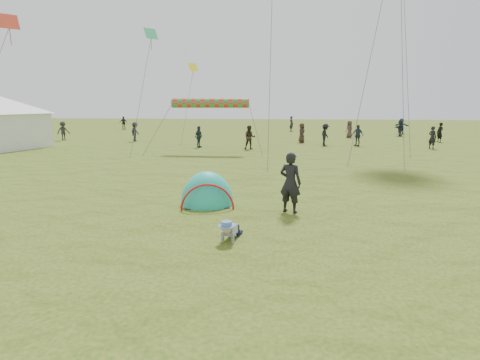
# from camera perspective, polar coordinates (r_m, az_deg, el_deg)

# --- Properties ---
(ground) EXTENTS (140.00, 140.00, 0.00)m
(ground) POSITION_cam_1_polar(r_m,az_deg,el_deg) (9.35, -4.91, -9.11)
(ground) COLOR #284711
(crawling_toddler) EXTENTS (0.67, 0.84, 0.56)m
(crawling_toddler) POSITION_cam_1_polar(r_m,az_deg,el_deg) (9.22, -1.58, -7.53)
(crawling_toddler) COLOR black
(crawling_toddler) RESTS_ON ground
(popup_tent) EXTENTS (1.99, 1.75, 2.25)m
(popup_tent) POSITION_cam_1_polar(r_m,az_deg,el_deg) (12.48, -5.01, -3.76)
(popup_tent) COLOR teal
(popup_tent) RESTS_ON ground
(standing_adult) EXTENTS (0.80, 0.68, 1.87)m
(standing_adult) POSITION_cam_1_polar(r_m,az_deg,el_deg) (11.46, 7.68, -0.41)
(standing_adult) COLOR black
(standing_adult) RESTS_ON ground
(crowd_person_0) EXTENTS (0.67, 0.77, 1.77)m
(crowd_person_0) POSITION_cam_1_polar(r_m,az_deg,el_deg) (45.09, 7.84, 8.49)
(crowd_person_0) COLOR #24252D
(crowd_person_0) RESTS_ON ground
(crowd_person_2) EXTENTS (0.68, 1.03, 1.62)m
(crowd_person_2) POSITION_cam_1_polar(r_m,az_deg,el_deg) (28.46, -6.31, 6.57)
(crowd_person_2) COLOR #293547
(crowd_person_2) RESTS_ON ground
(crowd_person_3) EXTENTS (0.73, 1.14, 1.67)m
(crowd_person_3) POSITION_cam_1_polar(r_m,az_deg,el_deg) (34.07, -15.68, 7.08)
(crowd_person_3) COLOR #23212A
(crowd_person_3) RESTS_ON ground
(crowd_person_4) EXTENTS (0.66, 0.88, 1.64)m
(crowd_person_4) POSITION_cam_1_polar(r_m,az_deg,el_deg) (32.29, 9.38, 7.10)
(crowd_person_4) COLOR #32221E
(crowd_person_4) RESTS_ON ground
(crowd_person_5) EXTENTS (1.57, 1.32, 1.69)m
(crowd_person_5) POSITION_cam_1_polar(r_m,az_deg,el_deg) (44.28, 23.39, 7.54)
(crowd_person_5) COLOR #233243
(crowd_person_5) RESTS_ON ground
(crowd_person_6) EXTENTS (0.66, 0.72, 1.65)m
(crowd_person_6) POSITION_cam_1_polar(r_m,az_deg,el_deg) (30.92, 27.26, 5.78)
(crowd_person_6) COLOR black
(crowd_person_6) RESTS_ON ground
(crowd_person_7) EXTENTS (1.03, 0.95, 1.71)m
(crowd_person_7) POSITION_cam_1_polar(r_m,az_deg,el_deg) (36.33, -28.81, 6.37)
(crowd_person_7) COLOR #362F27
(crowd_person_7) RESTS_ON ground
(crowd_person_8) EXTENTS (1.00, 0.91, 1.64)m
(crowd_person_8) POSITION_cam_1_polar(r_m,az_deg,el_deg) (50.03, -17.33, 8.31)
(crowd_person_8) COLOR #202532
(crowd_person_8) RESTS_ON ground
(crowd_person_9) EXTENTS (1.18, 1.23, 1.68)m
(crowd_person_9) POSITION_cam_1_polar(r_m,az_deg,el_deg) (37.38, -25.33, 6.78)
(crowd_person_9) COLOR #252528
(crowd_person_9) RESTS_ON ground
(crowd_person_10) EXTENTS (0.84, 0.95, 1.62)m
(crowd_person_10) POSITION_cam_1_polar(r_m,az_deg,el_deg) (37.97, 16.34, 7.44)
(crowd_person_10) COLOR #453432
(crowd_person_10) RESTS_ON ground
(crowd_person_11) EXTENTS (1.39, 1.49, 1.67)m
(crowd_person_11) POSITION_cam_1_polar(r_m,az_deg,el_deg) (41.22, 23.21, 7.30)
(crowd_person_11) COLOR #222A3F
(crowd_person_11) RESTS_ON ground
(crowd_person_12) EXTENTS (0.59, 0.71, 1.67)m
(crowd_person_12) POSITION_cam_1_polar(r_m,az_deg,el_deg) (36.38, 28.16, 6.41)
(crowd_person_12) COLOR black
(crowd_person_12) RESTS_ON ground
(crowd_person_13) EXTENTS (0.92, 0.76, 1.72)m
(crowd_person_13) POSITION_cam_1_polar(r_m,az_deg,el_deg) (27.17, 1.50, 6.50)
(crowd_person_13) COLOR #31281F
(crowd_person_13) RESTS_ON ground
(crowd_person_14) EXTENTS (0.99, 0.95, 1.66)m
(crowd_person_14) POSITION_cam_1_polar(r_m,az_deg,el_deg) (30.74, 17.47, 6.51)
(crowd_person_14) COLOR #293444
(crowd_person_14) RESTS_ON ground
(crowd_person_15) EXTENTS (1.04, 1.27, 1.71)m
(crowd_person_15) POSITION_cam_1_polar(r_m,az_deg,el_deg) (30.35, 12.86, 6.75)
(crowd_person_15) COLOR black
(crowd_person_15) RESTS_ON ground
(rainbow_tube_kite) EXTENTS (5.12, 0.64, 0.64)m
(rainbow_tube_kite) POSITION_cam_1_polar(r_m,az_deg,el_deg) (25.32, -4.55, 11.63)
(rainbow_tube_kite) COLOR red
(diamond_kite_3) EXTENTS (0.95, 0.95, 0.77)m
(diamond_kite_3) POSITION_cam_1_polar(r_m,az_deg,el_deg) (28.87, -13.42, 20.89)
(diamond_kite_3) COLOR #32B56D
(diamond_kite_7) EXTENTS (1.07, 1.07, 0.87)m
(diamond_kite_7) POSITION_cam_1_polar(r_m,az_deg,el_deg) (26.37, -31.79, 19.86)
(diamond_kite_7) COLOR red
(diamond_kite_8) EXTENTS (0.86, 0.86, 0.70)m
(diamond_kite_8) POSITION_cam_1_polar(r_m,az_deg,el_deg) (34.53, -7.17, 16.70)
(diamond_kite_8) COLOR #F3F314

